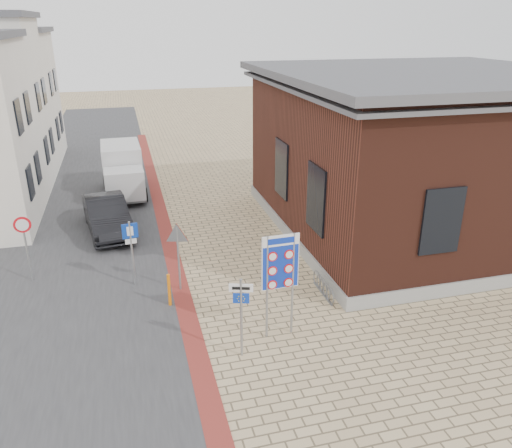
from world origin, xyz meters
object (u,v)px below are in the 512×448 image
box_truck (123,170)px  bollard (169,290)px  sedan (107,215)px  parking_sign (131,243)px  border_sign (280,264)px  essen_sign (241,306)px

box_truck → bollard: box_truck is taller
sedan → parking_sign: parking_sign is taller
bollard → sedan: bearing=105.9°
bollard → parking_sign: bearing=121.6°
border_sign → essen_sign: border_sign is taller
essen_sign → bollard: size_ratio=2.10×
sedan → box_truck: 5.28m
sedan → box_truck: box_truck is taller
box_truck → essen_sign: size_ratio=2.08×
sedan → essen_sign: (3.63, -10.08, 0.80)m
parking_sign → bollard: (1.05, -1.70, -1.06)m
border_sign → parking_sign: size_ratio=1.34×
box_truck → border_sign: (4.12, -14.57, 0.99)m
box_truck → border_sign: bearing=-75.8°
sedan → bollard: sedan is taller
sedan → essen_sign: essen_sign is taller
box_truck → parking_sign: (0.12, -10.42, 0.30)m
essen_sign → box_truck: bearing=117.9°
essen_sign → bollard: 3.70m
essen_sign → parking_sign: bearing=136.6°
box_truck → bollard: 12.20m
sedan → parking_sign: size_ratio=1.96×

